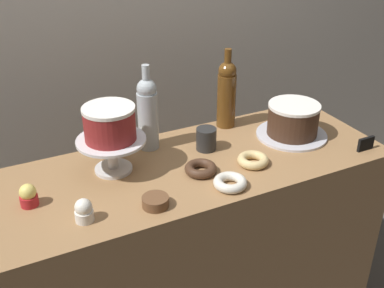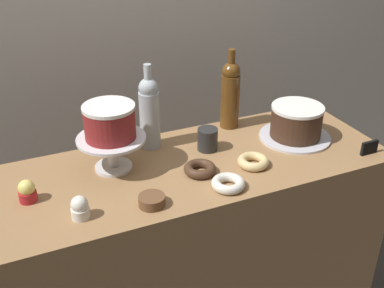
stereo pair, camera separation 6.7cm
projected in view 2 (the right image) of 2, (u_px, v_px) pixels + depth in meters
name	position (u px, v px, depth m)	size (l,w,h in m)	color
back_wall	(118.00, 4.00, 2.20)	(6.00, 0.05, 2.60)	silver
display_counter	(192.00, 260.00, 1.92)	(1.44, 0.54, 0.90)	#997047
cake_stand_pedestal	(112.00, 147.00, 1.64)	(0.24, 0.24, 0.12)	silver
white_layer_cake	(110.00, 122.00, 1.59)	(0.18, 0.18, 0.12)	maroon
silver_serving_platter	(295.00, 137.00, 1.88)	(0.28, 0.28, 0.01)	silver
chocolate_round_cake	(296.00, 121.00, 1.85)	(0.20, 0.20, 0.13)	#3D2619
wine_bottle_clear	(149.00, 112.00, 1.76)	(0.08, 0.08, 0.33)	#B2BCC1
wine_bottle_amber	(230.00, 93.00, 1.91)	(0.08, 0.08, 0.33)	#5B3814
cupcake_vanilla	(80.00, 208.00, 1.42)	(0.06, 0.06, 0.07)	white
cupcake_lemon	(27.00, 191.00, 1.49)	(0.06, 0.06, 0.07)	red
donut_chocolate	(200.00, 169.00, 1.65)	(0.11, 0.11, 0.03)	#472D1E
donut_glazed	(253.00, 161.00, 1.69)	(0.11, 0.11, 0.03)	#E0C17F
donut_sugar	(228.00, 183.00, 1.57)	(0.11, 0.11, 0.03)	silver
cookie_stack	(152.00, 201.00, 1.48)	(0.08, 0.08, 0.03)	brown
price_sign_chalkboard	(369.00, 148.00, 1.76)	(0.07, 0.01, 0.05)	black
coffee_cup_ceramic	(208.00, 139.00, 1.78)	(0.08, 0.08, 0.08)	#282828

